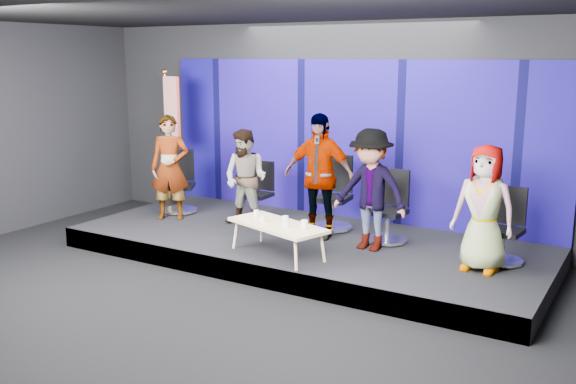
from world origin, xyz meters
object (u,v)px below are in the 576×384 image
at_px(mug_c, 285,219).
at_px(chair_b, 259,200).
at_px(panelist_a, 170,168).
at_px(panelist_e, 484,208).
at_px(chair_d, 389,218).
at_px(chair_c, 333,205).
at_px(coffee_table, 277,226).
at_px(chair_e, 504,238).
at_px(mug_b, 263,218).
at_px(mug_d, 286,224).
at_px(panelist_b, 246,178).
at_px(flag_stand, 171,134).
at_px(panelist_d, 370,190).
at_px(mug_a, 256,213).
at_px(mug_e, 304,224).
at_px(panelist_c, 319,176).
at_px(chair_a, 180,192).

bearing_deg(mug_c, chair_b, 133.82).
relative_size(panelist_a, panelist_e, 1.07).
bearing_deg(chair_d, chair_c, 172.01).
bearing_deg(coffee_table, panelist_a, 162.79).
distance_m(chair_b, chair_e, 4.02).
bearing_deg(mug_b, mug_d, -9.67).
bearing_deg(mug_c, chair_c, 91.93).
distance_m(panelist_b, mug_d, 1.83).
bearing_deg(chair_e, panelist_a, -169.27).
bearing_deg(chair_e, flag_stand, -177.79).
bearing_deg(chair_d, panelist_e, -17.86).
relative_size(panelist_d, mug_b, 17.91).
bearing_deg(panelist_a, mug_a, -46.03).
bearing_deg(mug_e, panelist_a, 164.71).
height_order(panelist_b, mug_c, panelist_b).
bearing_deg(panelist_a, mug_c, -44.94).
height_order(panelist_d, mug_c, panelist_d).
relative_size(chair_b, flag_stand, 0.39).
bearing_deg(mug_e, mug_b, -179.86).
relative_size(panelist_d, mug_d, 17.83).
height_order(chair_b, mug_e, chair_b).
bearing_deg(coffee_table, panelist_d, 43.26).
bearing_deg(panelist_e, chair_b, 174.80).
distance_m(chair_b, panelist_c, 1.54).
bearing_deg(mug_b, panelist_e, 16.48).
bearing_deg(flag_stand, mug_e, -10.65).
xyz_separation_m(chair_b, mug_b, (1.09, -1.55, 0.18)).
bearing_deg(chair_b, chair_a, -170.95).
relative_size(panelist_d, panelist_e, 1.06).
bearing_deg(mug_d, panelist_c, 97.37).
xyz_separation_m(panelist_b, panelist_c, (1.26, 0.07, 0.15)).
height_order(chair_b, chair_c, chair_c).
distance_m(mug_c, mug_e, 0.37).
height_order(chair_c, flag_stand, flag_stand).
relative_size(panelist_a, mug_c, 17.48).
xyz_separation_m(chair_e, flag_stand, (-5.95, 0.36, 0.96)).
bearing_deg(panelist_c, mug_d, -88.91).
height_order(chair_d, mug_a, chair_d).
height_order(chair_a, chair_e, chair_a).
bearing_deg(mug_c, panelist_c, 92.52).
relative_size(chair_d, mug_c, 10.61).
height_order(panelist_c, mug_e, panelist_c).
xyz_separation_m(coffee_table, mug_a, (-0.47, 0.18, 0.08)).
bearing_deg(mug_a, mug_e, -13.08).
distance_m(panelist_b, panelist_c, 1.27).
xyz_separation_m(panelist_a, flag_stand, (-0.68, 0.83, 0.43)).
height_order(chair_d, panelist_d, panelist_d).
xyz_separation_m(coffee_table, mug_d, (0.19, -0.10, 0.08)).
distance_m(mug_b, mug_c, 0.32).
height_order(panelist_c, coffee_table, panelist_c).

